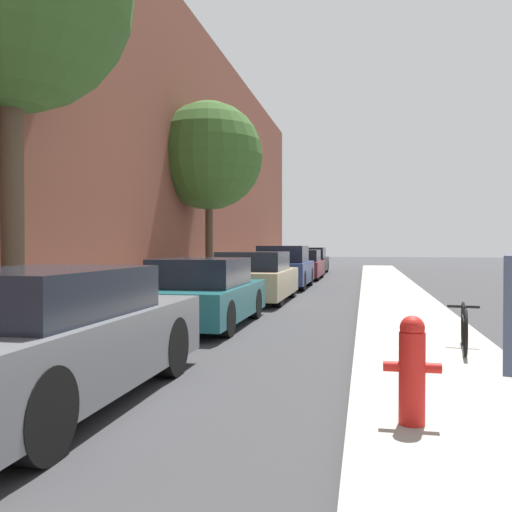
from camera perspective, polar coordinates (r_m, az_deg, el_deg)
ground_plane at (r=14.20m, az=2.81°, el=-5.18°), size 120.00×120.00×0.00m
sidewalk_left at (r=14.89m, az=-8.33°, el=-4.67°), size 2.00×52.00×0.12m
sidewalk_right at (r=14.07m, az=14.63°, el=-5.03°), size 2.00×52.00×0.12m
building_facade_left at (r=15.67m, az=-13.17°, el=13.17°), size 0.70×52.00×9.67m
parked_car_grey at (r=5.79m, az=-20.54°, el=-7.98°), size 1.71×4.34×1.34m
parked_car_teal at (r=10.76m, az=-5.44°, el=-3.89°), size 1.72×3.99×1.31m
parked_car_champagne at (r=15.35m, az=-0.12°, el=-2.25°), size 1.90×4.17×1.38m
parked_car_navy at (r=20.21m, az=2.88°, el=-1.24°), size 1.83×4.16×1.53m
parked_car_maroon at (r=25.55m, az=4.61°, el=-0.95°), size 1.90×4.30×1.35m
parked_car_black at (r=30.79m, az=5.58°, el=-0.52°), size 1.81×4.25×1.43m
street_tree_far at (r=18.77m, az=-4.85°, el=10.16°), size 3.58×3.58×6.19m
fire_hydrant at (r=4.71m, az=15.72°, el=-11.04°), size 0.45×0.21×0.88m
bicycle at (r=8.17m, az=20.58°, el=-6.82°), size 0.44×1.51×0.62m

